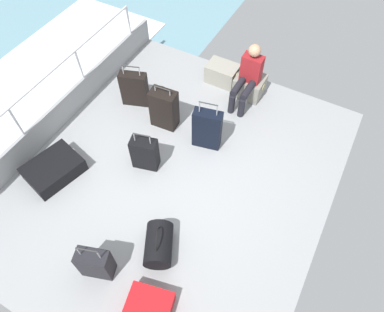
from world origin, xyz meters
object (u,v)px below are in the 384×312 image
(suitcase_5, at_px, (145,153))
(suitcase_2, at_px, (95,263))
(passenger_seated, at_px, (248,76))
(suitcase_6, at_px, (54,169))
(duffel_bag, at_px, (159,244))
(suitcase_0, at_px, (164,109))
(suitcase_3, at_px, (134,89))
(suitcase_1, at_px, (207,129))
(cargo_crate_1, at_px, (249,86))
(cargo_crate_0, at_px, (222,73))

(suitcase_5, bearing_deg, suitcase_2, -77.66)
(passenger_seated, xyz_separation_m, suitcase_6, (-1.87, -2.79, -0.43))
(suitcase_2, relative_size, duffel_bag, 1.11)
(passenger_seated, distance_m, suitcase_5, 2.15)
(suitcase_0, relative_size, suitcase_3, 1.00)
(suitcase_1, height_order, suitcase_5, suitcase_1)
(suitcase_0, bearing_deg, duffel_bag, -60.89)
(suitcase_0, height_order, suitcase_6, suitcase_0)
(cargo_crate_1, distance_m, duffel_bag, 3.24)
(suitcase_3, relative_size, suitcase_6, 0.89)
(cargo_crate_1, relative_size, suitcase_5, 0.72)
(cargo_crate_1, relative_size, suitcase_3, 0.65)
(cargo_crate_0, relative_size, suitcase_5, 0.81)
(suitcase_3, xyz_separation_m, duffel_bag, (1.76, -2.09, -0.14))
(cargo_crate_0, bearing_deg, suitcase_3, -131.43)
(suitcase_1, xyz_separation_m, suitcase_3, (-1.49, 0.23, -0.04))
(cargo_crate_1, height_order, suitcase_0, suitcase_0)
(suitcase_0, relative_size, suitcase_6, 0.89)
(duffel_bag, bearing_deg, suitcase_0, 119.11)
(suitcase_0, distance_m, suitcase_6, 1.91)
(suitcase_5, xyz_separation_m, suitcase_6, (-1.12, -0.80, -0.16))
(suitcase_5, bearing_deg, suitcase_3, 130.35)
(passenger_seated, bearing_deg, suitcase_1, -96.59)
(suitcase_3, relative_size, suitcase_5, 1.11)
(passenger_seated, xyz_separation_m, suitcase_3, (-1.63, -0.96, -0.24))
(duffel_bag, bearing_deg, suitcase_2, -131.52)
(suitcase_0, bearing_deg, suitcase_3, 165.67)
(passenger_seated, bearing_deg, suitcase_3, -149.45)
(passenger_seated, bearing_deg, suitcase_2, -96.19)
(suitcase_5, bearing_deg, cargo_crate_0, 84.99)
(suitcase_5, bearing_deg, suitcase_6, -144.40)
(suitcase_5, distance_m, suitcase_6, 1.38)
(cargo_crate_1, xyz_separation_m, suitcase_1, (-0.14, -1.37, 0.18))
(suitcase_3, height_order, suitcase_5, suitcase_3)
(suitcase_5, xyz_separation_m, duffel_bag, (0.89, -1.07, -0.10))
(cargo_crate_0, relative_size, suitcase_0, 0.73)
(suitcase_0, xyz_separation_m, suitcase_1, (0.80, -0.05, 0.01))
(suitcase_2, distance_m, duffel_bag, 0.80)
(suitcase_0, distance_m, suitcase_1, 0.80)
(cargo_crate_0, height_order, suitcase_3, suitcase_3)
(cargo_crate_1, bearing_deg, cargo_crate_0, 173.04)
(cargo_crate_0, height_order, suitcase_1, suitcase_1)
(suitcase_3, bearing_deg, suitcase_2, -65.31)
(cargo_crate_0, relative_size, suitcase_6, 0.65)
(duffel_bag, bearing_deg, passenger_seated, 92.44)
(cargo_crate_0, height_order, passenger_seated, passenger_seated)
(suitcase_3, bearing_deg, suitcase_5, -49.65)
(cargo_crate_1, distance_m, suitcase_2, 3.85)
(suitcase_1, bearing_deg, passenger_seated, 83.41)
(passenger_seated, xyz_separation_m, suitcase_1, (-0.14, -1.20, -0.19))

